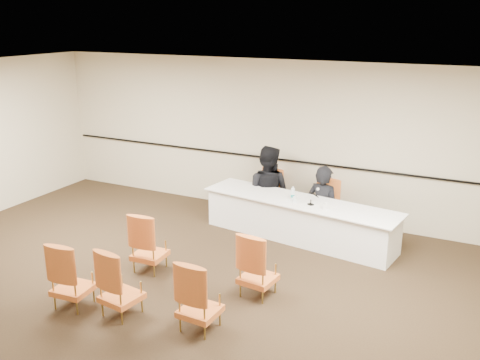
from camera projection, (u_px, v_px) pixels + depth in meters
name	position (u px, v px, depth m)	size (l,w,h in m)	color
floor	(165.00, 303.00, 7.33)	(10.00, 10.00, 0.00)	black
ceiling	(154.00, 82.00, 6.44)	(10.00, 10.00, 0.00)	white
wall_back	(278.00, 138.00, 10.31)	(10.00, 0.04, 3.00)	beige
wall_rail	(277.00, 159.00, 10.39)	(9.80, 0.04, 0.03)	black
panel_table	(299.00, 220.00, 9.34)	(3.55, 0.82, 0.71)	white
panelist_main	(323.00, 212.00, 9.65)	(0.63, 0.41, 1.73)	black
panelist_main_chair	(323.00, 207.00, 9.62)	(0.50, 0.50, 0.95)	#E55429
panelist_second	(267.00, 193.00, 10.25)	(0.91, 0.71, 1.87)	black
panelist_second_chair	(267.00, 195.00, 10.26)	(0.50, 0.50, 0.95)	#E55429
papers	(327.00, 206.00, 8.95)	(0.30, 0.22, 0.00)	white
microphone	(311.00, 197.00, 8.97)	(0.10, 0.20, 0.29)	black
water_bottle	(293.00, 193.00, 9.25)	(0.07, 0.07, 0.23)	teal
drinking_glass	(295.00, 199.00, 9.13)	(0.06, 0.06, 0.10)	silver
coffee_cup	(325.00, 206.00, 8.79)	(0.08, 0.08, 0.13)	white
aud_chair_front_left	(149.00, 241.00, 8.14)	(0.50, 0.50, 0.95)	#E55429
aud_chair_front_right	(258.00, 264.00, 7.40)	(0.50, 0.50, 0.95)	#E55429
aud_chair_back_left	(72.00, 274.00, 7.12)	(0.50, 0.50, 0.95)	#E55429
aud_chair_back_mid	(121.00, 282.00, 6.91)	(0.50, 0.50, 0.95)	#E55429
aud_chair_back_right	(200.00, 295.00, 6.58)	(0.50, 0.50, 0.95)	#E55429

